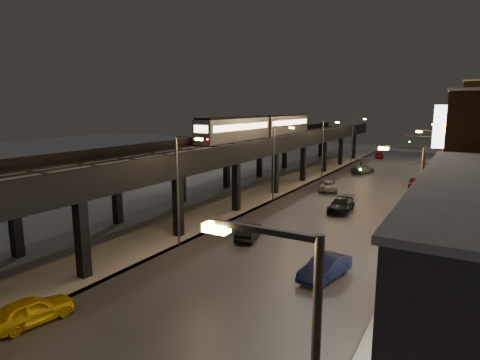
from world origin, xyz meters
The scene contains 31 objects.
ground centered at (0.00, 0.00, 0.00)m, with size 220.00×220.00×0.00m, color silver.
road_surface centered at (7.50, 35.00, 0.03)m, with size 17.00×120.00×0.06m, color #46474D.
sidewalk_right centered at (17.50, 35.00, 0.07)m, with size 4.00×120.00×0.14m, color #9FA1A8.
under_viaduct_pavement centered at (-6.00, 35.00, 0.03)m, with size 11.00×120.00×0.06m, color #9FA1A8.
elevated_viaduct centered at (-6.00, 31.84, 5.62)m, with size 9.00×100.00×6.30m.
viaduct_trackbed centered at (-6.01, 31.97, 6.39)m, with size 8.40×100.00×0.32m.
viaduct_parapet_streetside centered at (-1.65, 32.00, 6.85)m, with size 0.30×100.00×1.10m, color black.
viaduct_parapet_far centered at (-10.35, 32.00, 6.85)m, with size 0.30×100.00×1.10m, color black.
streetlight_left_1 centered at (-0.43, 13.00, 5.24)m, with size 2.57×0.28×9.00m.
streetlight_right_1 centered at (16.73, 13.00, 5.24)m, with size 2.56×0.28×9.00m.
streetlight_left_2 centered at (-0.43, 31.00, 5.24)m, with size 2.57×0.28×9.00m.
streetlight_right_2 centered at (16.73, 31.00, 5.24)m, with size 2.56×0.28×9.00m.
streetlight_left_3 centered at (-0.43, 49.00, 5.24)m, with size 2.57×0.28×9.00m.
streetlight_right_3 centered at (16.73, 49.00, 5.24)m, with size 2.56×0.28×9.00m.
streetlight_left_4 centered at (-0.43, 67.00, 5.24)m, with size 2.57×0.28×9.00m.
streetlight_right_4 centered at (16.73, 67.00, 5.24)m, with size 2.56×0.28×9.00m.
traffic_light_rig_a centered at (15.84, 22.00, 4.50)m, with size 6.10×0.34×7.00m.
traffic_light_rig_b centered at (15.84, 52.00, 4.50)m, with size 6.10×0.34×7.00m.
subway_train centered at (-8.50, 43.44, 8.21)m, with size 2.68×32.30×3.20m.
car_taxi centered at (0.15, -0.29, 0.71)m, with size 1.69×4.20×1.43m, color yellow.
car_near_white centered at (3.50, 17.11, 0.69)m, with size 1.47×4.21×1.39m, color black.
car_mid_silver centered at (3.14, 40.03, 0.72)m, with size 2.40×5.21×1.45m, color #95989D.
car_mid_dark centered at (3.89, 56.65, 0.73)m, with size 2.03×5.00×1.45m, color #474A54.
car_far_white centered at (2.36, 78.82, 0.69)m, with size 1.62×4.03×1.37m, color maroon.
car_onc_silver centered at (11.67, 12.65, 0.75)m, with size 1.59×4.55×1.50m, color #0C1333.
car_onc_dark centered at (14.29, 32.53, 0.65)m, with size 2.17×4.70×1.31m, color maroon.
car_onc_white centered at (7.81, 30.08, 0.75)m, with size 2.10×5.16×1.50m, color black.
car_onc_red centered at (13.02, 48.24, 0.65)m, with size 1.54×3.84×1.31m, color maroon.
sign_mcdonalds centered at (18.00, 30.52, 7.80)m, with size 2.87×0.57×9.65m.
sign_citgo centered at (18.50, 13.31, 8.69)m, with size 2.38×0.39×11.30m.
sign_carwash centered at (18.50, 18.92, 5.52)m, with size 1.52×0.35×7.88m.
Camera 1 is at (19.15, -11.61, 11.25)m, focal length 30.00 mm.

